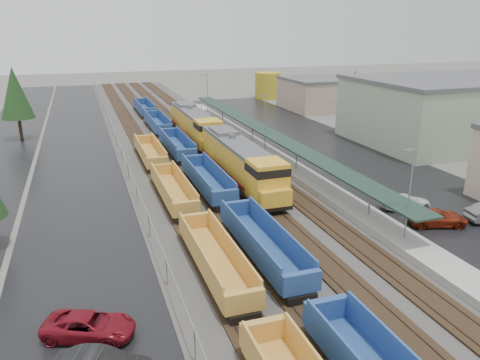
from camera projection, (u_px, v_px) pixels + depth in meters
The scene contains 18 objects.
ballast_strip at pixel (182, 142), 70.43m from camera, with size 20.00×160.00×0.08m, color #302D2B.
trackbed at pixel (182, 141), 70.39m from camera, with size 14.60×160.00×0.22m.
west_parking_lot at pixel (77, 150), 65.84m from camera, with size 10.00×160.00×0.02m, color black.
east_commuter_lot at pixel (326, 148), 67.27m from camera, with size 16.00×100.00×0.02m, color black.
station_platform at pixel (265, 148), 64.14m from camera, with size 3.00×80.00×8.00m.
chainlink_fence at pixel (117, 139), 65.62m from camera, with size 0.08×160.04×2.02m.
industrial_buildings at pixel (456, 116), 67.96m from camera, with size 32.52×75.30×9.50m.
distant_hills at pixel (208, 63), 219.62m from camera, with size 301.00×140.00×25.20m.
tree_west_far at pixel (15, 93), 70.15m from camera, with size 4.84×4.84×11.00m.
tree_east at pixel (354, 93), 75.20m from camera, with size 4.40×4.40×10.00m.
locomotive_lead at pixel (241, 162), 50.76m from camera, with size 3.30×21.76×4.93m.
locomotive_trail at pixel (195, 125), 69.64m from camera, with size 3.30×21.76×4.93m.
well_string_yellow at pixel (215, 259), 32.74m from camera, with size 2.52×74.26×2.23m.
well_string_blue at pixel (207, 180), 49.33m from camera, with size 2.66×110.17×2.36m.
storage_tank at pixel (268, 86), 112.41m from camera, with size 6.16×6.16×6.16m, color #B39A23.
parked_car_west_c at pixel (89, 326), 26.13m from camera, with size 5.11×2.36×1.42m, color maroon.
parked_car_east_b at pixel (437, 218), 40.94m from camera, with size 5.08×2.34×1.41m, color maroon.
parked_car_east_c at pixel (406, 202), 44.68m from camera, with size 4.79×1.95×1.39m, color white.
Camera 1 is at (-13.82, -7.85, 16.66)m, focal length 35.00 mm.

